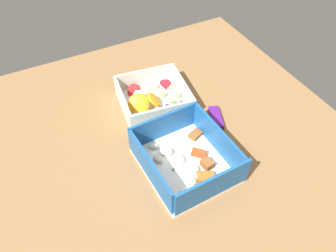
# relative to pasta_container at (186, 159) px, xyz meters

# --- Properties ---
(table_surface) EXTENTS (0.80, 0.80, 0.02)m
(table_surface) POSITION_rel_pasta_container_xyz_m (-0.09, 0.01, -0.03)
(table_surface) COLOR brown
(table_surface) RESTS_ON ground
(pasta_container) EXTENTS (0.20, 0.17, 0.07)m
(pasta_container) POSITION_rel_pasta_container_xyz_m (0.00, 0.00, 0.00)
(pasta_container) COLOR white
(pasta_container) RESTS_ON table_surface
(fruit_bowl) EXTENTS (0.17, 0.18, 0.05)m
(fruit_bowl) POSITION_rel_pasta_container_xyz_m (-0.20, 0.02, -0.00)
(fruit_bowl) COLOR silver
(fruit_bowl) RESTS_ON table_surface
(candy_bar) EXTENTS (0.07, 0.05, 0.01)m
(candy_bar) POSITION_rel_pasta_container_xyz_m (-0.09, 0.13, -0.02)
(candy_bar) COLOR #51197A
(candy_bar) RESTS_ON table_surface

